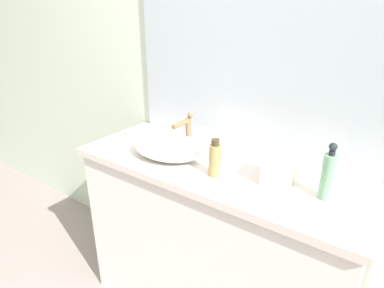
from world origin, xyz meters
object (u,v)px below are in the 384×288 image
at_px(tissue_box, 279,168).
at_px(candle_jar, 131,133).
at_px(soap_dispenser, 328,175).
at_px(lotion_bottle, 215,159).
at_px(sink_basin, 168,147).

distance_m(tissue_box, candle_jar, 0.86).
bearing_deg(candle_jar, soap_dispenser, -2.16).
bearing_deg(soap_dispenser, candle_jar, 177.84).
distance_m(soap_dispenser, lotion_bottle, 0.43).
xyz_separation_m(soap_dispenser, tissue_box, (-0.19, 0.01, -0.03)).
xyz_separation_m(lotion_bottle, tissue_box, (0.24, 0.09, -0.01)).
xyz_separation_m(sink_basin, soap_dispenser, (0.71, 0.04, 0.05)).
height_order(lotion_bottle, tissue_box, lotion_bottle).
distance_m(sink_basin, lotion_bottle, 0.29).
height_order(lotion_bottle, candle_jar, lotion_bottle).
height_order(soap_dispenser, lotion_bottle, soap_dispenser).
bearing_deg(tissue_box, candle_jar, 177.98).
xyz_separation_m(sink_basin, tissue_box, (0.52, 0.05, 0.02)).
bearing_deg(candle_jar, tissue_box, -2.02).
bearing_deg(soap_dispenser, lotion_bottle, -168.84).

